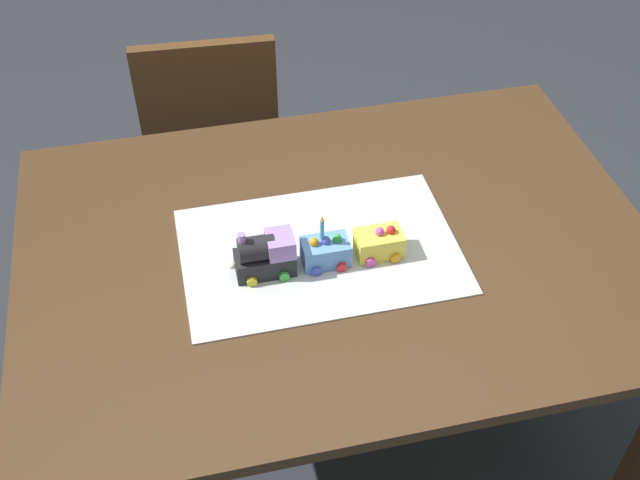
{
  "coord_description": "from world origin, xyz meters",
  "views": [
    {
      "loc": [
        -0.31,
        -1.2,
        1.94
      ],
      "look_at": [
        -0.04,
        -0.02,
        0.77
      ],
      "focal_mm": 43.83,
      "sensor_mm": 36.0,
      "label": 1
    }
  ],
  "objects_px": {
    "dining_table": "(337,276)",
    "cake_locomotive": "(265,255)",
    "chair": "(212,135)",
    "birthday_candle": "(322,227)",
    "cake_car_gondola_sky_blue": "(325,251)",
    "cake_car_flatbed_lemon": "(379,243)"
  },
  "relations": [
    {
      "from": "dining_table",
      "to": "cake_locomotive",
      "type": "xyz_separation_m",
      "value": [
        -0.17,
        -0.05,
        0.16
      ]
    },
    {
      "from": "dining_table",
      "to": "cake_locomotive",
      "type": "height_order",
      "value": "cake_locomotive"
    },
    {
      "from": "chair",
      "to": "cake_locomotive",
      "type": "bearing_deg",
      "value": 95.27
    },
    {
      "from": "dining_table",
      "to": "birthday_candle",
      "type": "distance_m",
      "value": 0.22
    },
    {
      "from": "cake_car_gondola_sky_blue",
      "to": "birthday_candle",
      "type": "height_order",
      "value": "birthday_candle"
    },
    {
      "from": "cake_locomotive",
      "to": "cake_car_flatbed_lemon",
      "type": "bearing_deg",
      "value": -0.0
    },
    {
      "from": "dining_table",
      "to": "cake_car_flatbed_lemon",
      "type": "relative_size",
      "value": 14.0
    },
    {
      "from": "dining_table",
      "to": "cake_locomotive",
      "type": "distance_m",
      "value": 0.24
    },
    {
      "from": "cake_car_gondola_sky_blue",
      "to": "birthday_candle",
      "type": "bearing_deg",
      "value": 180.0
    },
    {
      "from": "cake_locomotive",
      "to": "dining_table",
      "type": "bearing_deg",
      "value": 17.34
    },
    {
      "from": "chair",
      "to": "cake_car_flatbed_lemon",
      "type": "xyz_separation_m",
      "value": [
        0.28,
        -0.89,
        0.3
      ]
    },
    {
      "from": "chair",
      "to": "birthday_candle",
      "type": "relative_size",
      "value": 14.34
    },
    {
      "from": "chair",
      "to": "birthday_candle",
      "type": "distance_m",
      "value": 0.97
    },
    {
      "from": "dining_table",
      "to": "cake_car_gondola_sky_blue",
      "type": "bearing_deg",
      "value": -127.43
    },
    {
      "from": "cake_car_flatbed_lemon",
      "to": "chair",
      "type": "bearing_deg",
      "value": 107.46
    },
    {
      "from": "cake_locomotive",
      "to": "cake_car_gondola_sky_blue",
      "type": "bearing_deg",
      "value": -0.0
    },
    {
      "from": "cake_car_gondola_sky_blue",
      "to": "chair",
      "type": "bearing_deg",
      "value": 100.25
    },
    {
      "from": "cake_locomotive",
      "to": "cake_car_gondola_sky_blue",
      "type": "relative_size",
      "value": 1.4
    },
    {
      "from": "cake_locomotive",
      "to": "birthday_candle",
      "type": "xyz_separation_m",
      "value": [
        0.12,
        0.0,
        0.05
      ]
    },
    {
      "from": "cake_car_gondola_sky_blue",
      "to": "birthday_candle",
      "type": "xyz_separation_m",
      "value": [
        -0.01,
        0.0,
        0.07
      ]
    },
    {
      "from": "chair",
      "to": "cake_locomotive",
      "type": "relative_size",
      "value": 6.14
    },
    {
      "from": "cake_locomotive",
      "to": "cake_car_gondola_sky_blue",
      "type": "xyz_separation_m",
      "value": [
        0.13,
        -0.0,
        -0.02
      ]
    }
  ]
}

